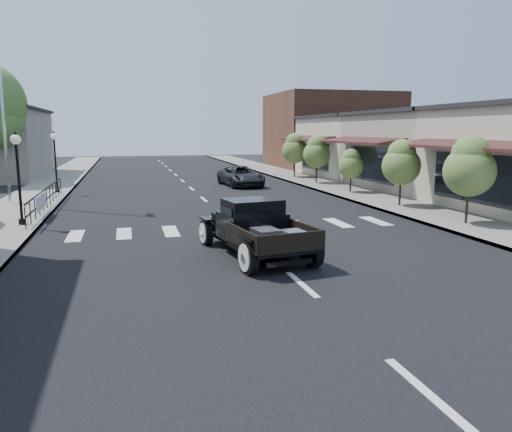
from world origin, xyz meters
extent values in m
plane|color=black|center=(0.00, 0.00, 0.00)|extent=(120.00, 120.00, 0.00)
cube|color=black|center=(0.00, 15.00, 0.01)|extent=(14.00, 80.00, 0.02)
cube|color=gray|center=(-8.50, 15.00, 0.07)|extent=(3.00, 80.00, 0.15)
cube|color=gray|center=(8.50, 15.00, 0.07)|extent=(3.00, 80.00, 0.15)
cube|color=gray|center=(15.00, 13.00, 2.25)|extent=(10.00, 9.00, 4.50)
cube|color=#BAB29D|center=(15.00, 22.00, 2.25)|extent=(10.00, 9.00, 4.50)
cube|color=brown|center=(15.50, 32.00, 3.50)|extent=(11.00, 10.00, 7.00)
imported|color=black|center=(3.28, 17.70, 0.64)|extent=(2.50, 4.76, 1.28)
camera|label=1|loc=(-3.83, -13.50, 3.53)|focal=35.00mm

